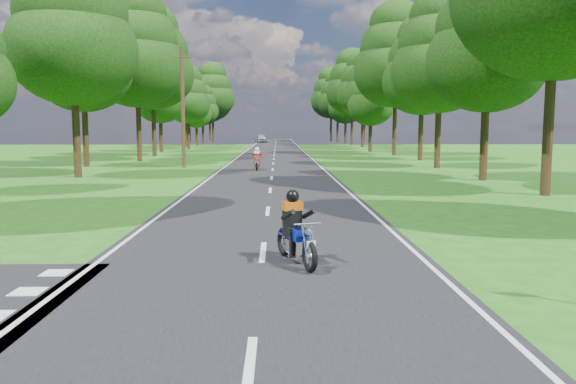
{
  "coord_description": "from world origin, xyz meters",
  "views": [
    {
      "loc": [
        0.32,
        -9.96,
        2.71
      ],
      "look_at": [
        0.58,
        4.0,
        1.1
      ],
      "focal_mm": 35.0,
      "sensor_mm": 36.0,
      "label": 1
    }
  ],
  "objects": [
    {
      "name": "rider_near_blue",
      "position": [
        0.68,
        0.96,
        0.75
      ],
      "size": [
        1.12,
        1.85,
        1.46
      ],
      "primitive_type": null,
      "rotation": [
        0.0,
        0.0,
        0.33
      ],
      "color": "#0D1B93",
      "rests_on": "main_road"
    },
    {
      "name": "telegraph_pole",
      "position": [
        -6.0,
        28.0,
        4.07
      ],
      "size": [
        1.2,
        0.26,
        8.0
      ],
      "color": "#382616",
      "rests_on": "ground"
    },
    {
      "name": "treeline",
      "position": [
        1.43,
        60.06,
        8.25
      ],
      "size": [
        40.0,
        115.35,
        14.78
      ],
      "color": "black",
      "rests_on": "ground"
    },
    {
      "name": "main_road",
      "position": [
        0.0,
        50.0,
        0.01
      ],
      "size": [
        7.0,
        140.0,
        0.02
      ],
      "primitive_type": "cube",
      "color": "black",
      "rests_on": "ground"
    },
    {
      "name": "road_markings",
      "position": [
        -0.14,
        48.13,
        0.02
      ],
      "size": [
        7.4,
        140.0,
        0.01
      ],
      "color": "silver",
      "rests_on": "main_road"
    },
    {
      "name": "ground",
      "position": [
        0.0,
        0.0,
        0.0
      ],
      "size": [
        160.0,
        160.0,
        0.0
      ],
      "primitive_type": "plane",
      "color": "#1D5613",
      "rests_on": "ground"
    },
    {
      "name": "rider_far_red",
      "position": [
        -0.98,
        25.69,
        0.75
      ],
      "size": [
        0.59,
        1.75,
        1.45
      ],
      "primitive_type": null,
      "rotation": [
        0.0,
        0.0,
        0.0
      ],
      "color": "#9F1D0C",
      "rests_on": "main_road"
    },
    {
      "name": "distant_car",
      "position": [
        -2.6,
        89.84,
        0.75
      ],
      "size": [
        2.69,
        4.58,
        1.46
      ],
      "primitive_type": "imported",
      "rotation": [
        0.0,
        0.0,
        0.24
      ],
      "color": "silver",
      "rests_on": "main_road"
    }
  ]
}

